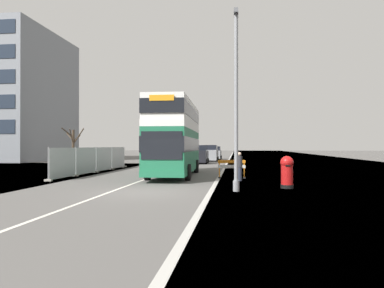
{
  "coord_description": "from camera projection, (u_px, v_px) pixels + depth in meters",
  "views": [
    {
      "loc": [
        4.22,
        -14.98,
        2.09
      ],
      "look_at": [
        1.5,
        5.66,
        2.2
      ],
      "focal_mm": 31.9,
      "sensor_mm": 36.0,
      "label": 1
    }
  ],
  "objects": [
    {
      "name": "double_decker_bus",
      "position": [
        175.0,
        137.0,
        23.8
      ],
      "size": [
        3.04,
        10.65,
        5.05
      ],
      "color": "#1E6B47",
      "rests_on": "ground"
    },
    {
      "name": "construction_site_fence",
      "position": [
        96.0,
        160.0,
        26.78
      ],
      "size": [
        0.44,
        13.8,
        2.02
      ],
      "color": "#A8AAAD",
      "rests_on": "ground"
    },
    {
      "name": "ground",
      "position": [
        157.0,
        193.0,
        15.39
      ],
      "size": [
        140.0,
        280.0,
        0.1
      ],
      "color": "#565451"
    },
    {
      "name": "bare_tree_far_verge_mid",
      "position": [
        157.0,
        145.0,
        68.5
      ],
      "size": [
        2.49,
        2.58,
        5.03
      ],
      "color": "#4C3D2D",
      "rests_on": "ground"
    },
    {
      "name": "pedestrian_at_kerb",
      "position": [
        239.0,
        166.0,
        20.23
      ],
      "size": [
        0.34,
        0.34,
        1.71
      ],
      "color": "#2D3342",
      "rests_on": "ground"
    },
    {
      "name": "roadworks_barrier",
      "position": [
        232.0,
        167.0,
        21.93
      ],
      "size": [
        1.76,
        0.59,
        1.18
      ],
      "color": "orange",
      "rests_on": "ground"
    },
    {
      "name": "red_pillar_postbox",
      "position": [
        287.0,
        171.0,
        16.77
      ],
      "size": [
        0.64,
        0.64,
        1.59
      ],
      "color": "black",
      "rests_on": "ground"
    },
    {
      "name": "car_receding_mid",
      "position": [
        211.0,
        153.0,
        46.61
      ],
      "size": [
        2.01,
        4.56,
        2.2
      ],
      "color": "gray",
      "rests_on": "ground"
    },
    {
      "name": "lamppost_foreground",
      "position": [
        236.0,
        106.0,
        15.6
      ],
      "size": [
        0.29,
        0.7,
        8.31
      ],
      "color": "gray",
      "rests_on": "ground"
    },
    {
      "name": "car_receding_far",
      "position": [
        215.0,
        153.0,
        52.65
      ],
      "size": [
        2.05,
        3.82,
        2.02
      ],
      "color": "gray",
      "rests_on": "ground"
    },
    {
      "name": "bare_tree_far_verge_near",
      "position": [
        73.0,
        143.0,
        41.62
      ],
      "size": [
        2.45,
        2.13,
        4.29
      ],
      "color": "#4C3D2D",
      "rests_on": "ground"
    },
    {
      "name": "car_oncoming_near",
      "position": [
        200.0,
        155.0,
        40.24
      ],
      "size": [
        1.98,
        3.83,
        2.17
      ],
      "color": "black",
      "rests_on": "ground"
    }
  ]
}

